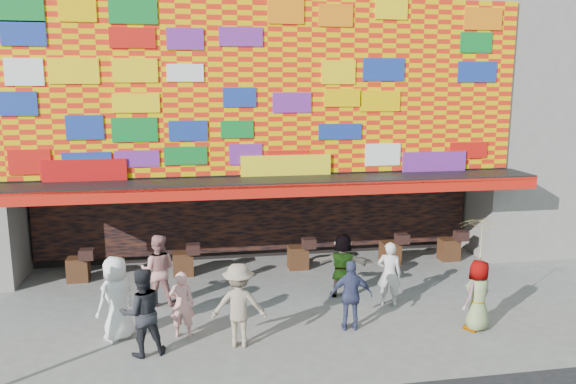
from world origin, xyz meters
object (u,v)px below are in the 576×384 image
ped_c (142,312)px  ped_e (351,295)px  ped_f (343,265)px  ped_b (182,304)px  ped_i (158,270)px  ped_h (389,274)px  ped_a (117,298)px  ped_g (478,295)px  parasol (482,239)px  ped_d (239,305)px

ped_c → ped_e: 4.68m
ped_f → ped_b: bearing=39.2°
ped_e → ped_i: size_ratio=0.89×
ped_c → ped_h: size_ratio=1.12×
ped_a → ped_e: size_ratio=1.15×
ped_c → ped_g: size_ratio=1.13×
ped_c → parasol: size_ratio=0.99×
ped_e → parasol: parasol is taller
ped_h → ped_e: bearing=66.9°
ped_c → ped_i: 2.76m
ped_g → ped_i: 7.88m
ped_h → ped_i: 5.95m
ped_e → ped_f: 2.09m
ped_a → ped_c: size_ratio=1.01×
ped_a → ped_f: 5.87m
ped_a → ped_b: 1.44m
ped_d → ped_e: size_ratio=1.12×
ped_e → ped_g: bearing=177.8°
ped_i → parasol: 7.98m
ped_a → ped_b: size_ratio=1.24×
ped_d → ped_f: size_ratio=1.07×
ped_h → ped_f: bearing=-13.6°
ped_i → parasol: parasol is taller
ped_i → ped_c: bearing=92.9°
ped_e → ped_g: size_ratio=1.00×
ped_b → parasol: 6.94m
ped_a → parasol: (8.17, -0.96, 1.22)m
ped_c → ped_f: bearing=-166.5°
ped_d → ped_g: 5.52m
ped_b → ped_i: ped_i is taller
ped_a → ped_f: (5.65, 1.61, -0.09)m
ped_h → parasol: parasol is taller
ped_a → parasol: bearing=131.0°
ped_c → ped_g: bearing=166.5°
ped_c → ped_h: 6.28m
ped_b → ped_h: 5.33m
ped_e → ped_c: bearing=13.1°
ped_a → parasol: 8.31m
ped_e → ped_h: 1.88m
ped_h → parasol: 2.68m
ped_f → ped_i: size_ratio=0.93×
ped_a → ped_e: 5.30m
ped_e → ped_g: 2.93m
ped_b → ped_i: (-0.61, 2.02, 0.16)m
ped_b → ped_c: ped_c is taller
ped_g → ped_c: bearing=-27.8°
ped_f → ped_c: bearing=43.0°
ped_b → ped_f: (4.22, 1.76, 0.10)m
ped_c → ped_i: ped_c is taller
parasol → ped_e: bearing=169.9°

